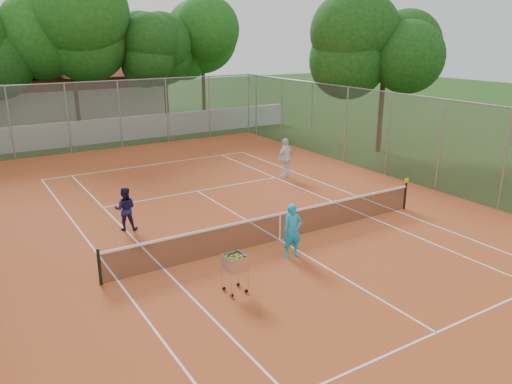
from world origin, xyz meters
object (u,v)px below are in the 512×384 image
player_near (293,231)px  player_far_left (125,209)px  clubhouse (47,94)px  player_far_right (285,158)px  ball_hopper (235,272)px  tennis_net (280,226)px

player_near → player_far_left: player_near is taller
clubhouse → player_far_right: bearing=-74.1°
player_far_left → clubhouse: bearing=-70.5°
player_far_right → ball_hopper: bearing=29.2°
clubhouse → player_near: 30.33m
tennis_net → clubhouse: size_ratio=0.72×
clubhouse → ball_hopper: size_ratio=14.11×
clubhouse → player_far_right: clubhouse is taller
player_near → player_far_left: 6.08m
player_far_left → player_far_right: bearing=-139.4°
tennis_net → player_far_left: player_far_left is taller
player_far_right → ball_hopper: player_far_right is taller
clubhouse → player_far_left: (-2.05, -25.39, -1.41)m
player_far_right → tennis_net: bearing=34.6°
clubhouse → player_far_left: 25.52m
player_far_left → tennis_net: bearing=162.4°
tennis_net → player_far_right: (4.52, 6.13, 0.47)m
tennis_net → player_far_left: size_ratio=7.70×
clubhouse → player_far_right: (6.52, -22.87, -1.22)m
player_near → player_far_right: bearing=68.9°
tennis_net → ball_hopper: ball_hopper is taller
ball_hopper → clubhouse: bearing=94.5°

